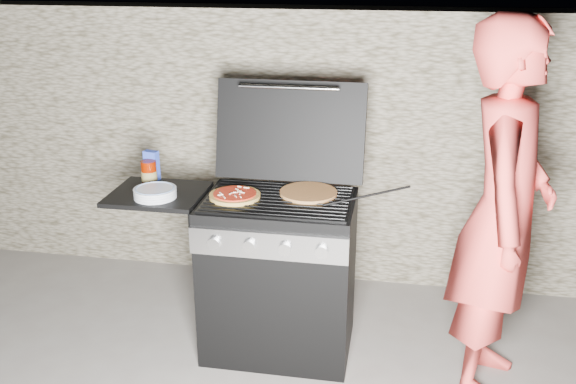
% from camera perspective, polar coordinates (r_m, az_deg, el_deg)
% --- Properties ---
extents(ground, '(50.00, 50.00, 0.00)m').
position_cam_1_polar(ground, '(3.80, -0.76, -13.49)').
color(ground, '#675F59').
extents(stone_wall, '(8.00, 0.35, 1.80)m').
position_cam_1_polar(stone_wall, '(4.36, 1.79, 4.23)').
color(stone_wall, gray).
rests_on(stone_wall, ground).
extents(gas_grill, '(1.34, 0.79, 0.91)m').
position_cam_1_polar(gas_grill, '(3.61, -4.73, -7.06)').
color(gas_grill, black).
rests_on(gas_grill, ground).
extents(pizza_topped, '(0.32, 0.32, 0.03)m').
position_cam_1_polar(pizza_topped, '(3.39, -4.75, -0.25)').
color(pizza_topped, tan).
rests_on(pizza_topped, gas_grill).
extents(pizza_plain, '(0.37, 0.37, 0.02)m').
position_cam_1_polar(pizza_plain, '(3.43, 1.83, -0.05)').
color(pizza_plain, '#D8904F').
rests_on(pizza_plain, gas_grill).
extents(sauce_jar, '(0.11, 0.11, 0.13)m').
position_cam_1_polar(sauce_jar, '(3.67, -12.25, 1.72)').
color(sauce_jar, '#6E1300').
rests_on(sauce_jar, gas_grill).
extents(blue_carton, '(0.09, 0.06, 0.17)m').
position_cam_1_polar(blue_carton, '(3.73, -12.02, 2.33)').
color(blue_carton, '#2B44BC').
rests_on(blue_carton, gas_grill).
extents(plate_stack, '(0.23, 0.23, 0.05)m').
position_cam_1_polar(plate_stack, '(3.47, -11.73, -0.07)').
color(plate_stack, silver).
rests_on(plate_stack, gas_grill).
extents(person, '(0.59, 0.77, 1.89)m').
position_cam_1_polar(person, '(3.24, 18.56, -1.95)').
color(person, '#E8423B').
rests_on(person, ground).
extents(tongs, '(0.44, 0.15, 0.09)m').
position_cam_1_polar(tongs, '(3.30, 7.03, -0.33)').
color(tongs, black).
rests_on(tongs, gas_grill).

